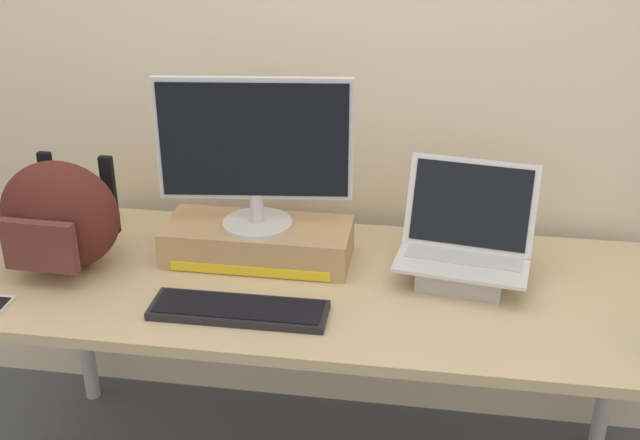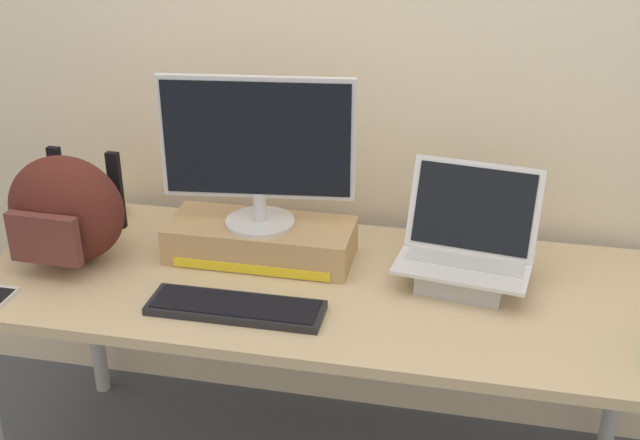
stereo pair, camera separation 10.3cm
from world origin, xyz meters
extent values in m
cube|color=beige|center=(0.00, 0.46, 1.30)|extent=(7.00, 0.10, 2.60)
cube|color=tan|center=(0.00, 0.00, 0.70)|extent=(1.84, 0.73, 0.03)
cylinder|color=#B2B2B7|center=(-0.86, 0.30, 0.34)|extent=(0.05, 0.05, 0.69)
cylinder|color=#B2B2B7|center=(0.86, 0.30, 0.34)|extent=(0.05, 0.05, 0.69)
cube|color=tan|center=(-0.19, 0.10, 0.77)|extent=(0.52, 0.21, 0.10)
cube|color=yellow|center=(-0.19, -0.01, 0.74)|extent=(0.44, 0.00, 0.03)
cylinder|color=silver|center=(-0.19, 0.10, 0.83)|extent=(0.19, 0.19, 0.01)
cylinder|color=silver|center=(-0.19, 0.10, 0.87)|extent=(0.04, 0.04, 0.08)
cube|color=silver|center=(-0.19, 0.10, 1.07)|extent=(0.52, 0.08, 0.34)
cube|color=black|center=(-0.19, 0.09, 1.07)|extent=(0.50, 0.06, 0.31)
cube|color=#ADADB2|center=(0.38, 0.06, 0.75)|extent=(0.25, 0.23, 0.06)
cube|color=silver|center=(0.38, 0.06, 0.78)|extent=(0.38, 0.29, 0.01)
cube|color=#B7B7BC|center=(0.38, 0.08, 0.79)|extent=(0.32, 0.18, 0.00)
cube|color=silver|center=(0.39, 0.14, 0.90)|extent=(0.35, 0.15, 0.23)
cube|color=black|center=(0.39, 0.13, 0.91)|extent=(0.32, 0.13, 0.20)
cube|color=black|center=(-0.17, -0.20, 0.73)|extent=(0.45, 0.13, 0.02)
cube|color=black|center=(-0.17, -0.20, 0.74)|extent=(0.42, 0.11, 0.00)
ellipsoid|color=#4C1E19|center=(-0.71, -0.02, 0.87)|extent=(0.34, 0.23, 0.31)
cube|color=brown|center=(-0.71, -0.15, 0.84)|extent=(0.20, 0.04, 0.14)
cube|color=black|center=(-0.79, 0.10, 0.89)|extent=(0.04, 0.02, 0.23)
cube|color=black|center=(-0.61, 0.10, 0.89)|extent=(0.04, 0.02, 0.23)
sphere|color=gold|center=(-0.73, 0.27, 0.76)|extent=(0.10, 0.10, 0.10)
sphere|color=black|center=(-0.74, 0.23, 0.78)|extent=(0.01, 0.01, 0.01)
sphere|color=black|center=(-0.71, 0.23, 0.78)|extent=(0.01, 0.01, 0.01)
camera|label=1|loc=(0.28, -1.85, 1.79)|focal=44.90mm
camera|label=2|loc=(0.39, -1.83, 1.79)|focal=44.90mm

